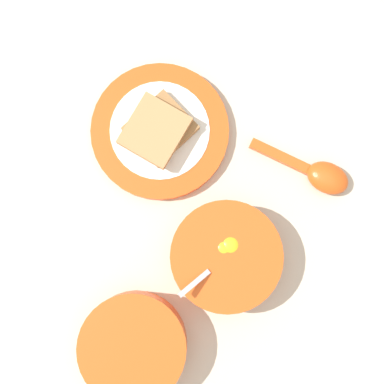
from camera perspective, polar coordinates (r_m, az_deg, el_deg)
The scene contains 6 objects.
ground_plane at distance 0.79m, azimuth 8.04°, elevation -3.06°, with size 3.00×3.00×0.00m, color beige.
egg_bowl at distance 0.76m, azimuth 3.61°, elevation -6.85°, with size 0.16×0.16×0.08m.
toast_plate at distance 0.80m, azimuth -3.43°, elevation 6.47°, with size 0.20×0.20×0.02m.
toast_sandwich at distance 0.77m, azimuth -3.68°, elevation 6.66°, with size 0.12×0.12×0.03m.
soup_spoon at distance 0.80m, azimuth 13.38°, elevation 1.88°, with size 0.10×0.15×0.03m.
congee_bowl at distance 0.77m, azimuth -6.26°, elevation -16.02°, with size 0.15×0.15×0.06m.
Camera 1 is at (-0.04, 0.11, 0.79)m, focal length 50.00 mm.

